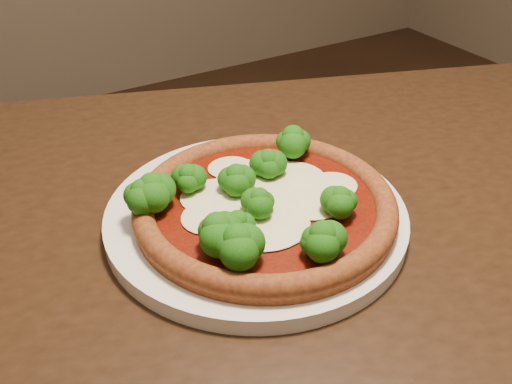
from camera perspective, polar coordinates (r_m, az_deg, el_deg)
dining_table at (r=0.70m, az=6.53°, el=-9.68°), size 1.39×1.14×0.75m
plate at (r=0.62m, az=0.00°, el=-2.36°), size 0.33×0.33×0.02m
pizza at (r=0.60m, az=0.37°, el=-1.08°), size 0.28×0.28×0.06m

